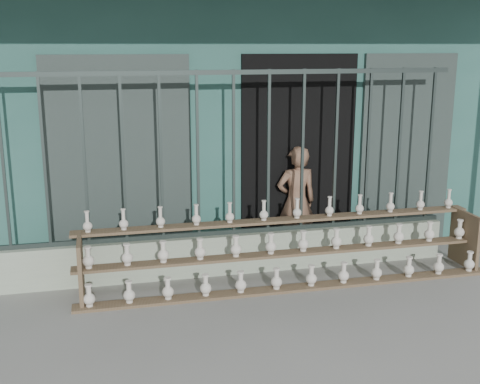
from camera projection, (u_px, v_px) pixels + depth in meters
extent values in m
plane|color=slate|center=(265.00, 321.00, 5.58)|extent=(60.00, 60.00, 0.00)
cube|color=#29564D|center=(191.00, 105.00, 9.27)|extent=(7.00, 5.00, 3.20)
cube|color=black|center=(297.00, 156.00, 7.22)|extent=(1.40, 0.12, 2.40)
cube|color=#222E2A|center=(120.00, 164.00, 6.71)|extent=(1.60, 0.08, 2.40)
cube|color=#222E2A|center=(405.00, 152.00, 7.49)|extent=(1.20, 0.08, 2.40)
cube|color=#98A68E|center=(234.00, 253.00, 6.76)|extent=(5.00, 0.20, 0.45)
cube|color=#283330|center=(3.00, 164.00, 5.97)|extent=(0.03, 0.03, 1.80)
cube|color=#283330|center=(44.00, 162.00, 6.05)|extent=(0.03, 0.03, 1.80)
cube|color=#283330|center=(84.00, 160.00, 6.14)|extent=(0.03, 0.03, 1.80)
cube|color=#283330|center=(123.00, 159.00, 6.23)|extent=(0.03, 0.03, 1.80)
cube|color=#283330|center=(161.00, 157.00, 6.31)|extent=(0.03, 0.03, 1.80)
cube|color=#283330|center=(198.00, 156.00, 6.40)|extent=(0.03, 0.03, 1.80)
cube|color=#283330|center=(234.00, 154.00, 6.49)|extent=(0.03, 0.03, 1.80)
cube|color=#283330|center=(269.00, 153.00, 6.58)|extent=(0.03, 0.03, 1.80)
cube|color=#283330|center=(302.00, 151.00, 6.66)|extent=(0.03, 0.03, 1.80)
cube|color=#283330|center=(336.00, 150.00, 6.75)|extent=(0.03, 0.03, 1.80)
cube|color=#283330|center=(368.00, 149.00, 6.84)|extent=(0.03, 0.03, 1.80)
cube|color=#283330|center=(399.00, 147.00, 6.92)|extent=(0.03, 0.03, 1.80)
cube|color=#283330|center=(430.00, 146.00, 7.01)|extent=(0.03, 0.03, 1.80)
cube|color=#283330|center=(233.00, 72.00, 6.28)|extent=(5.00, 0.04, 0.05)
cube|color=#283330|center=(234.00, 231.00, 6.70)|extent=(5.00, 0.04, 0.05)
cube|color=brown|center=(293.00, 288.00, 6.30)|extent=(4.50, 0.18, 0.03)
cube|color=brown|center=(287.00, 253.00, 6.47)|extent=(4.50, 0.18, 0.03)
cube|color=brown|center=(280.00, 220.00, 6.63)|extent=(4.50, 0.18, 0.03)
cube|color=brown|center=(81.00, 270.00, 5.99)|extent=(0.04, 0.55, 0.64)
cube|color=brown|center=(464.00, 239.00, 6.94)|extent=(0.04, 0.55, 0.64)
imported|color=brown|center=(296.00, 202.00, 7.19)|extent=(0.50, 0.34, 1.34)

